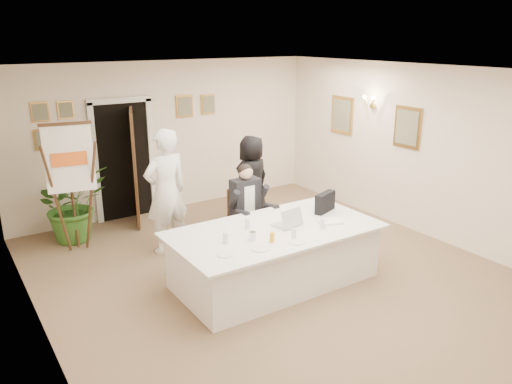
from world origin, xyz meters
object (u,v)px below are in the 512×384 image
object	(u,v)px
standing_woman	(252,179)
standing_man	(166,192)
oj_glass	(272,237)
seated_man	(247,208)
paper_stack	(330,222)
laptop	(286,215)
flip_chart	(73,195)
laptop_bag	(325,202)
conference_table	(275,255)
steel_jug	(253,236)
potted_palm	(72,204)

from	to	relation	value
standing_woman	standing_man	bearing A→B (deg)	-0.89
standing_woman	oj_glass	distance (m)	2.78
seated_man	paper_stack	bearing A→B (deg)	-75.76
oj_glass	laptop	bearing A→B (deg)	36.87
standing_woman	laptop	world-z (taller)	standing_woman
standing_woman	flip_chart	bearing A→B (deg)	-21.05
flip_chart	laptop_bag	world-z (taller)	flip_chart
conference_table	flip_chart	size ratio (longest dim) A/B	1.41
conference_table	steel_jug	bearing A→B (deg)	-160.60
seated_man	steel_jug	size ratio (longest dim) A/B	12.78
laptop_bag	standing_woman	bearing A→B (deg)	69.97
flip_chart	potted_palm	world-z (taller)	flip_chart
potted_palm	steel_jug	distance (m)	3.48
standing_man	standing_woman	distance (m)	1.85
standing_woman	paper_stack	size ratio (longest dim) A/B	4.96
steel_jug	standing_man	bearing A→B (deg)	100.18
seated_man	standing_woman	bearing A→B (deg)	46.42
flip_chart	oj_glass	bearing A→B (deg)	-59.56
laptop_bag	steel_jug	world-z (taller)	laptop_bag
flip_chart	laptop	bearing A→B (deg)	-48.78
flip_chart	laptop	xyz separation A→B (m)	(2.18, -2.49, -0.00)
laptop	oj_glass	size ratio (longest dim) A/B	2.89
paper_stack	steel_jug	world-z (taller)	steel_jug
conference_table	seated_man	world-z (taller)	seated_man
laptop	steel_jug	distance (m)	0.70
conference_table	standing_man	xyz separation A→B (m)	(-0.79, 1.72, 0.58)
laptop_bag	paper_stack	distance (m)	0.47
standing_woman	potted_palm	size ratio (longest dim) A/B	1.28
standing_woman	paper_stack	distance (m)	2.37
potted_palm	paper_stack	bearing A→B (deg)	-50.68
standing_woman	potted_palm	distance (m)	3.03
laptop_bag	steel_jug	distance (m)	1.49
conference_table	seated_man	distance (m)	1.13
conference_table	flip_chart	world-z (taller)	flip_chart
standing_woman	steel_jug	size ratio (longest dim) A/B	14.29
conference_table	potted_palm	distance (m)	3.56
laptop	laptop_bag	world-z (taller)	laptop_bag
potted_palm	laptop_bag	distance (m)	4.07
steel_jug	laptop_bag	bearing A→B (deg)	12.09
potted_palm	steel_jug	size ratio (longest dim) A/B	11.20
conference_table	standing_man	world-z (taller)	standing_man
standing_woman	laptop_bag	distance (m)	1.97
potted_palm	laptop	xyz separation A→B (m)	(2.10, -2.97, 0.30)
flip_chart	conference_table	bearing A→B (deg)	-51.96
standing_woman	laptop	distance (m)	2.24
laptop	laptop_bag	xyz separation A→B (m)	(0.79, 0.12, 0.00)
seated_man	flip_chart	bearing A→B (deg)	139.03
flip_chart	seated_man	bearing A→B (deg)	-33.35
seated_man	laptop_bag	bearing A→B (deg)	-57.88
flip_chart	potted_palm	distance (m)	0.58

